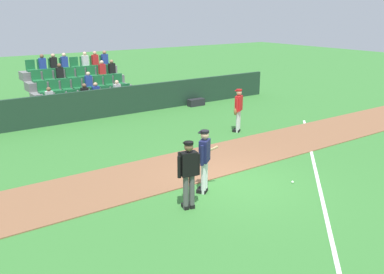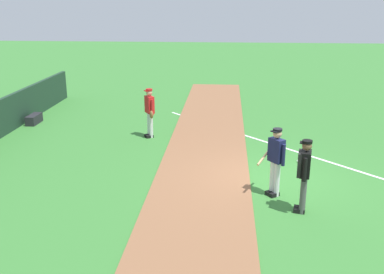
% 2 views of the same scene
% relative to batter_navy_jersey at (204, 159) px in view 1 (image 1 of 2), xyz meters
% --- Properties ---
extents(ground_plane, '(80.00, 80.00, 0.00)m').
position_rel_batter_navy_jersey_xyz_m(ground_plane, '(0.95, -0.05, -0.97)').
color(ground_plane, '#387A33').
extents(infield_dirt_path, '(28.00, 2.64, 0.03)m').
position_rel_batter_navy_jersey_xyz_m(infield_dirt_path, '(0.95, 1.88, -0.95)').
color(infield_dirt_path, brown).
rests_on(infield_dirt_path, ground).
extents(foul_line_chalk, '(8.74, 8.37, 0.01)m').
position_rel_batter_navy_jersey_xyz_m(foul_line_chalk, '(3.95, -0.55, -0.96)').
color(foul_line_chalk, white).
rests_on(foul_line_chalk, ground).
extents(dugout_fence, '(20.00, 0.16, 1.33)m').
position_rel_batter_navy_jersey_xyz_m(dugout_fence, '(0.95, 9.33, -0.30)').
color(dugout_fence, '#1E3828').
rests_on(dugout_fence, ground).
extents(stadium_bleachers, '(5.00, 3.80, 2.70)m').
position_rel_batter_navy_jersey_xyz_m(stadium_bleachers, '(0.97, 11.64, -0.19)').
color(stadium_bleachers, slate).
rests_on(stadium_bleachers, ground).
extents(batter_navy_jersey, '(0.72, 0.69, 1.76)m').
position_rel_batter_navy_jersey_xyz_m(batter_navy_jersey, '(0.00, 0.00, 0.00)').
color(batter_navy_jersey, white).
rests_on(batter_navy_jersey, ground).
extents(umpire_home_plate, '(0.58, 0.36, 1.76)m').
position_rel_batter_navy_jersey_xyz_m(umpire_home_plate, '(-0.90, -0.55, 0.03)').
color(umpire_home_plate, '#4C4C4C').
rests_on(umpire_home_plate, ground).
extents(runner_red_jersey, '(0.63, 0.44, 1.76)m').
position_rel_batter_navy_jersey_xyz_m(runner_red_jersey, '(4.65, 3.96, -0.01)').
color(runner_red_jersey, silver).
rests_on(runner_red_jersey, ground).
extents(baseball, '(0.07, 0.07, 0.07)m').
position_rel_batter_navy_jersey_xyz_m(baseball, '(2.45, -0.97, -0.93)').
color(baseball, white).
rests_on(baseball, ground).
extents(equipment_bag, '(0.90, 0.36, 0.36)m').
position_rel_batter_navy_jersey_xyz_m(equipment_bag, '(6.09, 8.88, -0.79)').
color(equipment_bag, '#232328').
rests_on(equipment_bag, ground).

